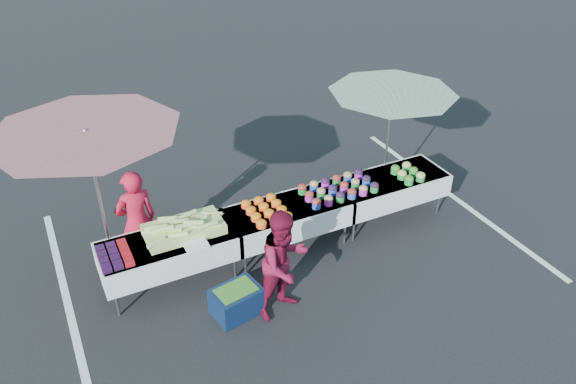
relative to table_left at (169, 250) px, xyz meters
name	(u,v)px	position (x,y,z in m)	size (l,w,h in m)	color
ground	(288,247)	(1.80, 0.00, -0.58)	(80.00, 80.00, 0.00)	black
stripe_left	(70,315)	(-1.40, 0.00, -0.58)	(0.10, 5.00, 0.00)	silver
stripe_right	(452,196)	(5.00, 0.00, -0.58)	(0.10, 5.00, 0.00)	silver
table_left	(169,250)	(0.00, 0.00, 0.00)	(1.86, 0.81, 0.75)	white
table_center	(288,216)	(1.80, 0.00, 0.00)	(1.86, 0.81, 0.75)	white
table_right	(389,187)	(3.60, 0.00, 0.00)	(1.86, 0.81, 0.75)	white
berry_punnets	(114,256)	(-0.71, -0.06, 0.21)	(0.40, 0.54, 0.08)	black
corn_pile	(183,228)	(0.24, 0.04, 0.26)	(1.16, 0.57, 0.26)	#AFB85E
plastic_bags	(196,245)	(0.30, -0.30, 0.19)	(0.30, 0.25, 0.05)	white
carrot_bowls	(266,210)	(1.45, -0.01, 0.22)	(0.55, 0.69, 0.11)	#FF501C
potato_cups	(338,188)	(2.65, 0.00, 0.25)	(1.14, 0.58, 0.16)	blue
bean_baskets	(408,173)	(3.86, -0.10, 0.24)	(0.36, 0.50, 0.15)	#21853A
vendor	(137,221)	(-0.27, 0.55, 0.21)	(0.58, 0.38, 1.59)	red
customer	(284,263)	(1.18, -1.14, 0.18)	(0.75, 0.58, 1.53)	maroon
umbrella_left	(88,145)	(-0.70, 0.40, 1.58)	(2.36, 2.36, 2.38)	black
umbrella_right	(392,102)	(3.78, 0.40, 1.26)	(2.22, 2.22, 2.03)	black
storage_bin	(237,301)	(0.58, -0.94, -0.38)	(0.68, 0.55, 0.40)	#0C1E40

